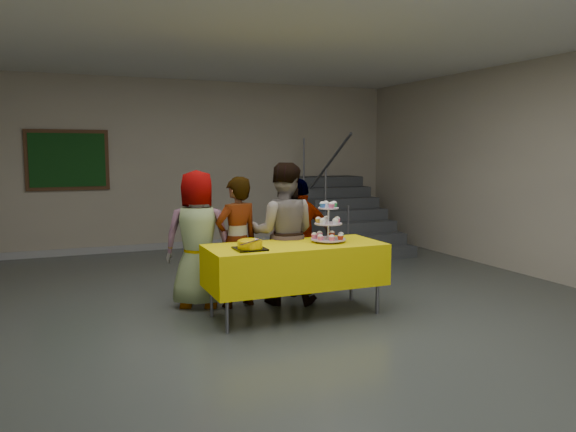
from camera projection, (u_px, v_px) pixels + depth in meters
name	position (u px, v px, depth m)	size (l,w,h in m)	color
room_shell	(292.00, 111.00, 5.37)	(10.00, 10.04, 3.02)	#4C514C
bake_table	(295.00, 264.00, 5.95)	(1.88, 0.78, 0.77)	#595960
cupcake_stand	(328.00, 226.00, 6.05)	(0.38, 0.38, 0.44)	silver
bear_cake	(250.00, 244.00, 5.59)	(0.32, 0.36, 0.12)	black
schoolchild_a	(198.00, 239.00, 6.27)	(0.75, 0.49, 1.54)	slate
schoolchild_b	(237.00, 242.00, 6.29)	(0.54, 0.35, 1.47)	slate
schoolchild_c	(283.00, 233.00, 6.43)	(0.79, 0.61, 1.62)	slate
schoolchild_d	(301.00, 237.00, 6.80)	(0.83, 0.35, 1.42)	slate
staircase	(339.00, 220.00, 10.36)	(1.30, 2.40, 2.04)	#424447
noticeboard	(68.00, 160.00, 9.23)	(1.30, 0.05, 1.00)	#472B16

